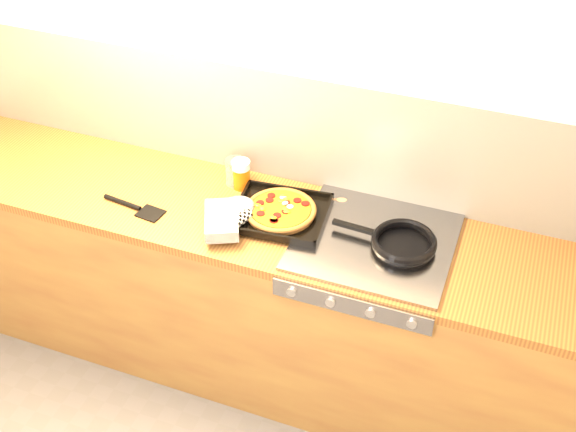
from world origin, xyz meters
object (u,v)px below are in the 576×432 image
at_px(juice_glass, 241,174).
at_px(pizza_on_tray, 265,213).
at_px(tomato_can, 236,172).
at_px(frying_pan, 402,243).

bearing_deg(juice_glass, pizza_on_tray, -45.04).
xyz_separation_m(pizza_on_tray, tomato_can, (-0.21, 0.19, 0.02)).
height_order(pizza_on_tray, tomato_can, tomato_can).
distance_m(pizza_on_tray, frying_pan, 0.56).
bearing_deg(pizza_on_tray, frying_pan, 1.76).
bearing_deg(tomato_can, juice_glass, -24.73).
relative_size(frying_pan, juice_glass, 3.25).
height_order(pizza_on_tray, frying_pan, pizza_on_tray).
distance_m(pizza_on_tray, juice_glass, 0.25).
relative_size(tomato_can, juice_glass, 0.92).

